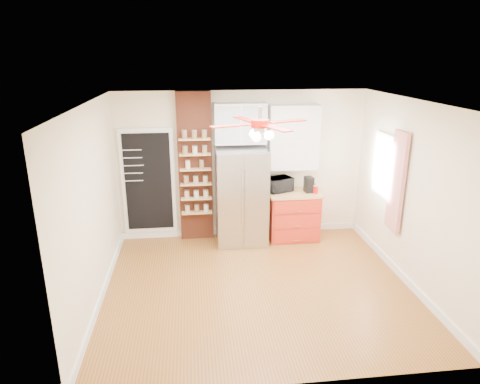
{
  "coord_description": "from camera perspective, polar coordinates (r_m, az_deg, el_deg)",
  "views": [
    {
      "loc": [
        -0.91,
        -5.56,
        3.31
      ],
      "look_at": [
        -0.16,
        0.9,
        1.2
      ],
      "focal_mm": 32.0,
      "sensor_mm": 36.0,
      "label": 1
    }
  ],
  "objects": [
    {
      "name": "upper_glass_cabinet",
      "position": [
        7.52,
        0.02,
        9.15
      ],
      "size": [
        0.9,
        0.35,
        0.7
      ],
      "primitive_type": "cube",
      "color": "white",
      "rests_on": "wall_back"
    },
    {
      "name": "ceiling_fan",
      "position": [
        5.7,
        2.68,
        9.06
      ],
      "size": [
        1.4,
        1.4,
        0.44
      ],
      "color": "silver",
      "rests_on": "ceiling"
    },
    {
      "name": "window",
      "position": [
        7.39,
        18.76,
        3.28
      ],
      "size": [
        0.04,
        0.75,
        1.05
      ],
      "primitive_type": "cube",
      "color": "white",
      "rests_on": "wall_right"
    },
    {
      "name": "wall_left",
      "position": [
        6.04,
        -19.06,
        -1.94
      ],
      "size": [
        0.02,
        4.0,
        2.7
      ],
      "primitive_type": "cube",
      "color": "#F1E3C2",
      "rests_on": "floor"
    },
    {
      "name": "canister_left",
      "position": [
        7.82,
        10.03,
        0.3
      ],
      "size": [
        0.12,
        0.12,
        0.13
      ],
      "primitive_type": "cylinder",
      "rotation": [
        0.0,
        0.0,
        0.41
      ],
      "color": "#AC0C09",
      "rests_on": "red_cabinet"
    },
    {
      "name": "upper_shelf_unit",
      "position": [
        7.76,
        7.18,
        7.23
      ],
      "size": [
        0.9,
        0.3,
        1.15
      ],
      "primitive_type": "cube",
      "color": "white",
      "rests_on": "wall_back"
    },
    {
      "name": "chalkboard",
      "position": [
        7.88,
        -12.11,
        1.32
      ],
      "size": [
        0.95,
        0.05,
        1.95
      ],
      "color": "white",
      "rests_on": "wall_back"
    },
    {
      "name": "fridge",
      "position": [
        7.64,
        0.19,
        -0.57
      ],
      "size": [
        0.9,
        0.7,
        1.75
      ],
      "primitive_type": "cube",
      "color": "#BBBBC0",
      "rests_on": "floor"
    },
    {
      "name": "wall_back",
      "position": [
        7.86,
        0.23,
        3.58
      ],
      "size": [
        4.5,
        0.02,
        2.7
      ],
      "primitive_type": "cube",
      "color": "#F1E3C2",
      "rests_on": "floor"
    },
    {
      "name": "toaster_oven",
      "position": [
        7.83,
        5.2,
        1.01
      ],
      "size": [
        0.55,
        0.47,
        0.26
      ],
      "primitive_type": "imported",
      "rotation": [
        0.0,
        0.0,
        0.41
      ],
      "color": "black",
      "rests_on": "red_cabinet"
    },
    {
      "name": "red_cabinet",
      "position": [
        7.99,
        7.07,
        -3.07
      ],
      "size": [
        0.94,
        0.64,
        0.9
      ],
      "color": "red",
      "rests_on": "floor"
    },
    {
      "name": "floor",
      "position": [
        6.53,
        2.37,
        -12.44
      ],
      "size": [
        4.5,
        4.5,
        0.0
      ],
      "primitive_type": "plane",
      "color": "#9B5B27",
      "rests_on": "ground"
    },
    {
      "name": "pantry_jar_beans",
      "position": [
        7.6,
        -5.12,
        3.71
      ],
      "size": [
        0.11,
        0.11,
        0.14
      ],
      "primitive_type": "cylinder",
      "rotation": [
        0.0,
        0.0,
        0.39
      ],
      "color": "olive",
      "rests_on": "brick_pillar"
    },
    {
      "name": "wall_right",
      "position": [
        6.69,
        21.94,
        -0.37
      ],
      "size": [
        0.02,
        4.0,
        2.7
      ],
      "primitive_type": "cube",
      "color": "#F1E3C2",
      "rests_on": "floor"
    },
    {
      "name": "pantry_jar_oats",
      "position": [
        7.59,
        -6.97,
        3.65
      ],
      "size": [
        0.1,
        0.1,
        0.14
      ],
      "primitive_type": "cylinder",
      "rotation": [
        0.0,
        0.0,
        -0.12
      ],
      "color": "beige",
      "rests_on": "brick_pillar"
    },
    {
      "name": "wall_front",
      "position": [
        4.16,
        6.94,
        -10.22
      ],
      "size": [
        4.5,
        0.02,
        2.7
      ],
      "primitive_type": "cube",
      "color": "#F1E3C2",
      "rests_on": "floor"
    },
    {
      "name": "curtain",
      "position": [
        6.92,
        20.19,
        1.3
      ],
      "size": [
        0.06,
        0.4,
        1.55
      ],
      "primitive_type": "cube",
      "color": "red",
      "rests_on": "wall_right"
    },
    {
      "name": "brick_pillar",
      "position": [
        7.73,
        -5.98,
        3.24
      ],
      "size": [
        0.6,
        0.16,
        2.7
      ],
      "primitive_type": "cube",
      "color": "brown",
      "rests_on": "floor"
    },
    {
      "name": "ceiling",
      "position": [
        5.66,
        2.72,
        11.82
      ],
      "size": [
        4.5,
        4.5,
        0.0
      ],
      "primitive_type": "plane",
      "color": "white",
      "rests_on": "wall_back"
    },
    {
      "name": "coffee_maker",
      "position": [
        7.85,
        9.16,
        1.0
      ],
      "size": [
        0.15,
        0.19,
        0.28
      ],
      "primitive_type": "cube",
      "rotation": [
        0.0,
        0.0,
        0.06
      ],
      "color": "black",
      "rests_on": "red_cabinet"
    },
    {
      "name": "canister_right",
      "position": [
        7.99,
        9.66,
        0.73
      ],
      "size": [
        0.12,
        0.12,
        0.14
      ],
      "primitive_type": "cylinder",
      "rotation": [
        0.0,
        0.0,
        -0.1
      ],
      "color": "red",
      "rests_on": "red_cabinet"
    }
  ]
}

